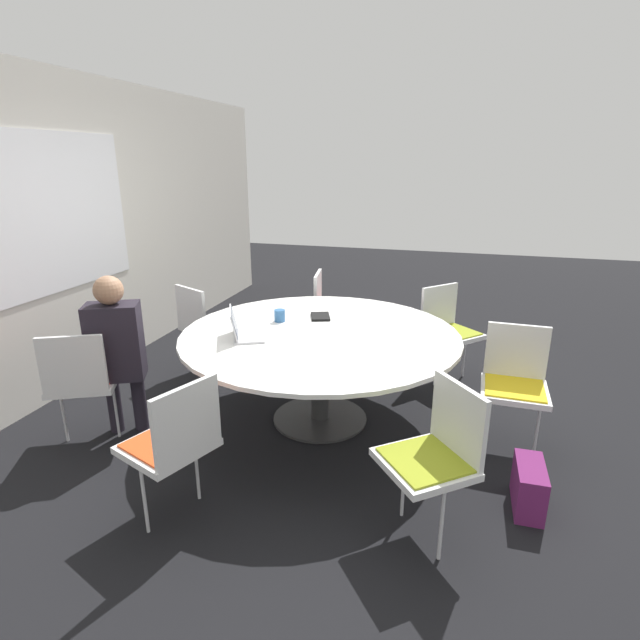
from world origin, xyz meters
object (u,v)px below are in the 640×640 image
chair_5 (330,306)px  coffee_cup (280,316)px  chair_2 (436,449)px  chair_6 (204,321)px  chair_3 (515,377)px  chair_4 (448,325)px  chair_1 (174,438)px  laptop (242,330)px  spiral_notebook (320,316)px  handbag (529,487)px  chair_0 (81,377)px  person_0 (116,345)px

chair_5 → coffee_cup: size_ratio=9.13×
chair_2 → chair_6: (1.61, 2.22, 0.00)m
chair_2 → chair_3: (1.07, -0.48, 0.00)m
chair_5 → chair_6: 1.30m
chair_4 → chair_3: bearing=68.3°
chair_1 → coffee_cup: bearing=19.0°
chair_6 → laptop: size_ratio=2.19×
chair_1 → laptop: 1.12m
chair_5 → spiral_notebook: size_ratio=3.54×
chair_5 → handbag: bearing=31.6°
chair_1 → chair_5: bearing=17.8°
laptop → chair_4: bearing=-73.0°
chair_3 → spiral_notebook: (0.34, 1.51, 0.21)m
chair_2 → spiral_notebook: size_ratio=3.54×
chair_2 → handbag: chair_2 is taller
chair_2 → laptop: 1.68m
chair_0 → chair_6: 1.38m
chair_1 → spiral_notebook: size_ratio=3.54×
chair_5 → chair_6: (-0.82, 1.01, 0.00)m
chair_1 → chair_6: (1.89, 0.84, 0.00)m
chair_6 → person_0: person_0 is taller
laptop → spiral_notebook: 0.74m
chair_6 → handbag: chair_6 is taller
chair_2 → chair_0: bearing=45.4°
chair_1 → chair_3: 2.30m
chair_4 → spiral_notebook: size_ratio=3.54×
chair_4 → chair_6: 2.26m
chair_1 → handbag: bearing=-49.9°
person_0 → chair_2: bearing=-36.6°
chair_1 → handbag: (0.65, -1.92, -0.39)m
chair_3 → handbag: size_ratio=2.44×
laptop → chair_5: bearing=-34.0°
chair_2 → coffee_cup: (1.23, 1.32, 0.25)m
chair_6 → laptop: (-0.81, -0.77, 0.26)m
person_0 → handbag: size_ratio=3.41×
chair_1 → chair_5: same height
chair_0 → handbag: bearing=-23.4°
chair_3 → laptop: laptop is taller
spiral_notebook → handbag: size_ratio=0.69×
chair_4 → chair_2: bearing=43.7°
handbag → person_0: bearing=88.8°
chair_3 → spiral_notebook: 1.56m
chair_0 → chair_3: same height
chair_2 → spiral_notebook: bearing=-2.6°
chair_4 → chair_6: bearing=-33.7°
chair_6 → laptop: bearing=-20.2°
chair_5 → chair_6: size_ratio=1.00×
chair_5 → person_0: (-2.00, 1.05, 0.19)m
chair_5 → spiral_notebook: chair_5 is taller
chair_0 → chair_5: 2.50m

